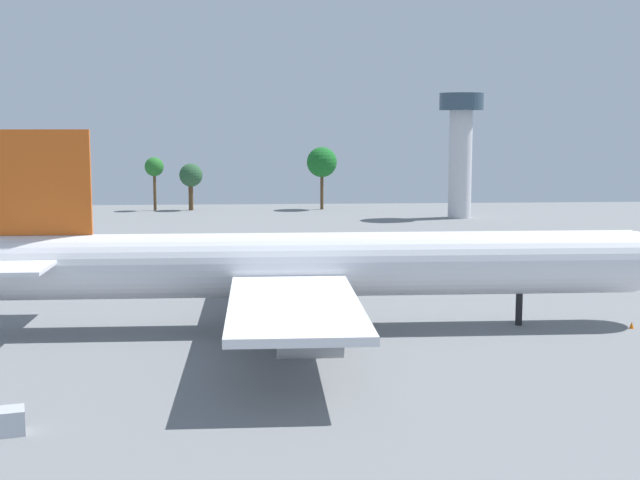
# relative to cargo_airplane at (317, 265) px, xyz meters

# --- Properties ---
(ground_plane) EXTENTS (279.25, 279.25, 0.00)m
(ground_plane) POSITION_rel_cargo_airplane_xyz_m (0.32, -0.00, -6.42)
(ground_plane) COLOR slate
(cargo_airplane) EXTENTS (69.81, 56.68, 19.99)m
(cargo_airplane) POSITION_rel_cargo_airplane_xyz_m (0.00, 0.00, 0.00)
(cargo_airplane) COLOR silver
(cargo_airplane) RESTS_ON ground_plane
(cargo_loader) EXTENTS (4.93, 3.73, 2.26)m
(cargo_loader) POSITION_rel_cargo_airplane_xyz_m (32.17, 30.96, -5.26)
(cargo_loader) COLOR #B21E19
(cargo_loader) RESTS_ON ground_plane
(cargo_container_fore) EXTENTS (2.97, 2.60, 1.69)m
(cargo_container_fore) POSITION_rel_cargo_airplane_xyz_m (-22.73, -29.50, -5.58)
(cargo_container_fore) COLOR #B7BCC6
(cargo_container_fore) RESTS_ON ground_plane
(safety_cone_nose) EXTENTS (0.49, 0.49, 0.70)m
(safety_cone_nose) POSITION_rel_cargo_airplane_xyz_m (31.74, -2.31, -6.08)
(safety_cone_nose) COLOR orange
(safety_cone_nose) RESTS_ON ground_plane
(control_tower) EXTENTS (9.49, 9.49, 27.00)m
(control_tower) POSITION_rel_cargo_airplane_xyz_m (37.90, 103.81, 10.13)
(control_tower) COLOR silver
(control_tower) RESTS_ON ground_plane
(tree_line_backdrop) EXTENTS (69.05, 7.21, 14.94)m
(tree_line_backdrop) POSITION_rel_cargo_airplane_xyz_m (-13.28, 124.75, 3.51)
(tree_line_backdrop) COLOR #51381E
(tree_line_backdrop) RESTS_ON ground_plane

